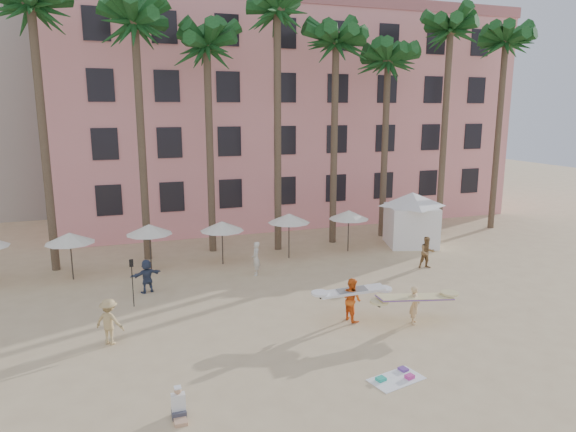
% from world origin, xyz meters
% --- Properties ---
extents(ground, '(120.00, 120.00, 0.00)m').
position_xyz_m(ground, '(0.00, 0.00, 0.00)').
color(ground, '#D1B789').
rests_on(ground, ground).
extents(pink_hotel, '(35.00, 14.00, 16.00)m').
position_xyz_m(pink_hotel, '(7.00, 26.00, 8.00)').
color(pink_hotel, pink).
rests_on(pink_hotel, ground).
extents(palm_row, '(44.40, 5.40, 16.30)m').
position_xyz_m(palm_row, '(0.51, 15.00, 12.97)').
color(palm_row, brown).
rests_on(palm_row, ground).
extents(umbrella_row, '(22.50, 2.70, 2.73)m').
position_xyz_m(umbrella_row, '(-3.00, 12.50, 2.33)').
color(umbrella_row, '#332B23').
rests_on(umbrella_row, ground).
extents(cabana, '(5.61, 5.61, 3.50)m').
position_xyz_m(cabana, '(11.55, 12.67, 2.07)').
color(cabana, white).
rests_on(cabana, ground).
extents(beach_towel, '(1.98, 1.37, 0.14)m').
position_xyz_m(beach_towel, '(1.76, -2.04, 0.03)').
color(beach_towel, white).
rests_on(beach_towel, ground).
extents(carrier_yellow, '(3.31, 0.88, 1.63)m').
position_xyz_m(carrier_yellow, '(4.79, 1.67, 0.94)').
color(carrier_yellow, '#DDB37C').
rests_on(carrier_yellow, ground).
extents(carrier_white, '(2.83, 1.13, 1.84)m').
position_xyz_m(carrier_white, '(2.47, 2.83, 0.98)').
color(carrier_white, orange).
rests_on(carrier_white, ground).
extents(beachgoers, '(18.01, 7.13, 1.83)m').
position_xyz_m(beachgoers, '(-1.48, 7.22, 0.88)').
color(beachgoers, beige).
rests_on(beachgoers, ground).
extents(paddle, '(0.18, 0.04, 2.23)m').
position_xyz_m(paddle, '(-6.17, 7.42, 1.41)').
color(paddle, black).
rests_on(paddle, ground).
extents(seated_man, '(0.41, 0.72, 0.93)m').
position_xyz_m(seated_man, '(-5.35, -1.88, 0.32)').
color(seated_man, '#3F3F4C').
rests_on(seated_man, ground).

